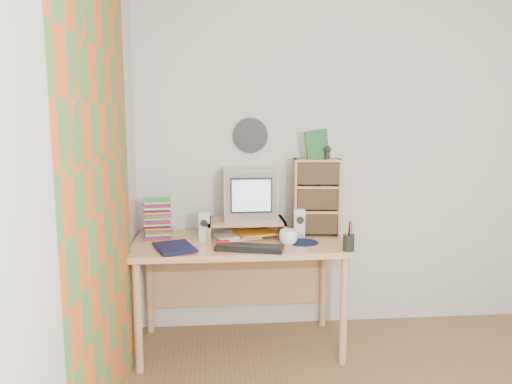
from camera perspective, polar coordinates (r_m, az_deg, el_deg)
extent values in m
plane|color=silver|center=(3.80, 13.47, 3.66)|extent=(3.50, 0.00, 3.50)
plane|color=silver|center=(1.95, -21.18, -1.59)|extent=(0.00, 3.50, 3.50)
plane|color=#D6551E|center=(2.41, -17.02, -1.84)|extent=(0.00, 2.20, 2.20)
cylinder|color=black|center=(3.58, -0.65, 6.48)|extent=(0.25, 0.02, 0.25)
cube|color=tan|center=(3.34, -1.88, -5.89)|extent=(1.40, 0.70, 0.04)
cube|color=tan|center=(3.76, -2.14, -9.84)|extent=(1.33, 0.02, 0.41)
cylinder|color=tan|center=(3.21, -13.35, -13.81)|extent=(0.05, 0.05, 0.71)
cylinder|color=tan|center=(3.28, 9.99, -13.19)|extent=(0.05, 0.05, 0.71)
cylinder|color=tan|center=(3.75, -12.08, -10.40)|extent=(0.05, 0.05, 0.71)
cylinder|color=tan|center=(3.81, 7.70, -9.96)|extent=(0.05, 0.05, 0.71)
cube|color=tan|center=(3.41, -5.35, -4.22)|extent=(0.02, 0.30, 0.12)
cube|color=tan|center=(3.44, 3.02, -4.06)|extent=(0.02, 0.30, 0.12)
cube|color=tan|center=(3.41, -1.14, -3.33)|extent=(0.52, 0.30, 0.02)
cube|color=beige|center=(3.42, -0.71, -0.21)|extent=(0.36, 0.36, 0.34)
cube|color=silver|center=(3.33, -5.94, -3.91)|extent=(0.08, 0.08, 0.19)
cube|color=silver|center=(3.40, 4.95, -3.57)|extent=(0.08, 0.08, 0.20)
cube|color=black|center=(3.10, -0.75, -6.42)|extent=(0.44, 0.25, 0.03)
cube|color=tan|center=(3.46, 6.95, -0.59)|extent=(0.33, 0.20, 0.53)
imported|color=white|center=(3.22, 3.74, -5.20)|extent=(0.15, 0.15, 0.10)
imported|color=#0E1033|center=(3.13, -11.21, -6.22)|extent=(0.32, 0.27, 0.05)
cylinder|color=black|center=(3.29, 5.38, -5.76)|extent=(0.21, 0.21, 0.00)
cube|color=red|center=(3.18, -3.80, -5.92)|extent=(0.08, 0.05, 0.04)
cube|color=#185727|center=(3.40, 6.97, 5.40)|extent=(0.15, 0.04, 0.20)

